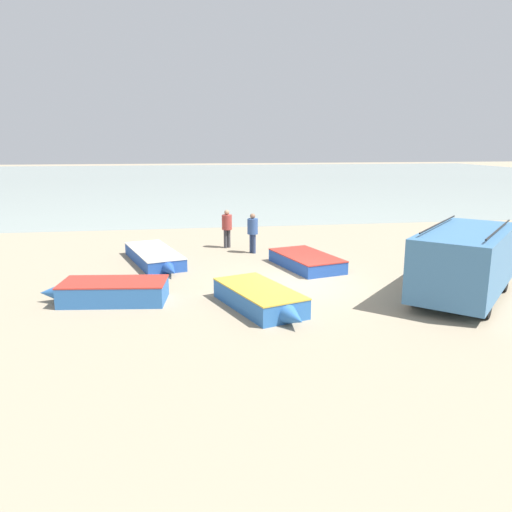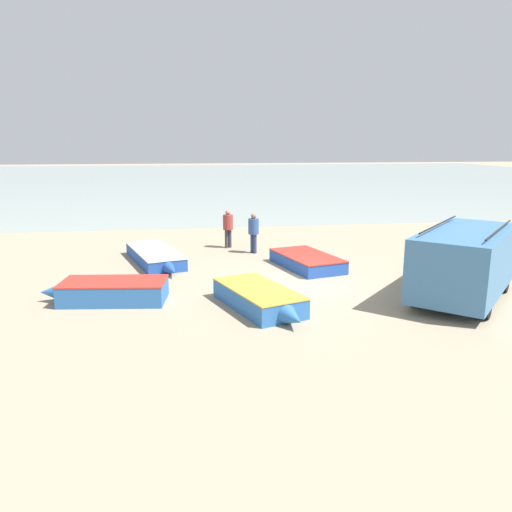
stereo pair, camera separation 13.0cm
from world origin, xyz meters
The scene contains 9 objects.
ground_plane centered at (0.00, 0.00, 0.00)m, with size 200.00×200.00×0.00m, color gray.
sea_water centered at (0.00, 52.00, 0.00)m, with size 120.00×80.00×0.01m, color #99A89E.
parked_van centered at (4.73, -2.21, 1.19)m, with size 4.94×5.09×2.28m.
fishing_rowboat_0 centered at (-4.85, 3.96, 0.25)m, with size 2.61×5.09×0.51m.
fishing_rowboat_1 centered at (-5.99, -0.91, 0.32)m, with size 3.87×1.84×0.65m.
fishing_rowboat_2 centered at (-1.58, -2.24, 0.30)m, with size 2.49×4.01×0.60m.
fishing_rowboat_3 centered at (0.93, 2.42, 0.25)m, with size 2.48×4.07×0.50m.
fisherman_0 centered at (-0.71, 5.18, 1.04)m, with size 0.46×0.46×1.73m.
fisherman_1 centered at (-1.70, 6.45, 1.04)m, with size 0.46×0.46×1.74m.
Camera 2 is at (-3.74, -15.86, 4.72)m, focal length 35.00 mm.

